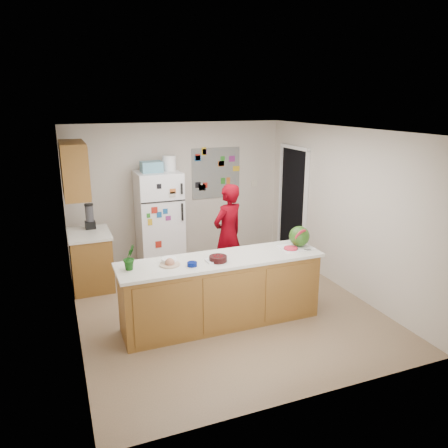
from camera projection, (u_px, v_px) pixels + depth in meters
name	position (u px, v px, depth m)	size (l,w,h in m)	color
floor	(222.00, 305.00, 6.38)	(4.00, 4.50, 0.02)	brown
wall_back	(178.00, 191.00, 8.06)	(4.00, 0.02, 2.50)	beige
wall_left	(69.00, 238.00, 5.33)	(0.02, 4.50, 2.50)	beige
wall_right	(343.00, 209.00, 6.74)	(0.02, 4.50, 2.50)	beige
ceiling	(222.00, 129.00, 5.69)	(4.00, 4.50, 0.02)	white
doorway	(293.00, 204.00, 8.10)	(0.03, 0.85, 2.04)	black
peninsula_base	(221.00, 292.00, 5.74)	(2.60, 0.62, 0.88)	brown
peninsula_top	(221.00, 260.00, 5.62)	(2.68, 0.70, 0.04)	silver
side_counter_base	(91.00, 261.00, 6.88)	(0.60, 0.80, 0.86)	brown
side_counter_top	(89.00, 234.00, 6.75)	(0.64, 0.84, 0.04)	silver
upper_cabinets	(74.00, 169.00, 6.38)	(0.35, 1.00, 0.80)	brown
refrigerator	(160.00, 220.00, 7.67)	(0.75, 0.70, 1.70)	silver
fridge_top_bin	(151.00, 167.00, 7.38)	(0.35, 0.28, 0.18)	#5999B2
photo_collage	(216.00, 173.00, 8.22)	(0.95, 0.01, 0.95)	slate
person	(228.00, 234.00, 6.95)	(0.59, 0.39, 1.63)	#5E0009
blender_appliance	(90.00, 217.00, 6.92)	(0.13, 0.13, 0.38)	black
cutting_board	(296.00, 247.00, 6.00)	(0.44, 0.33, 0.01)	white
watermelon	(299.00, 236.00, 6.00)	(0.28, 0.28, 0.28)	#185C10
watermelon_slice	(291.00, 248.00, 5.92)	(0.18, 0.18, 0.02)	#BB2842
cherry_bowl	(218.00, 259.00, 5.49)	(0.23, 0.23, 0.07)	black
white_bowl	(169.00, 260.00, 5.45)	(0.19, 0.19, 0.06)	white
cobalt_bowl	(192.00, 264.00, 5.34)	(0.12, 0.12, 0.05)	#010E56
plate	(170.00, 265.00, 5.37)	(0.25, 0.25, 0.02)	#BAB38E
paper_towel	(214.00, 261.00, 5.50)	(0.20, 0.17, 0.02)	white
keys	(308.00, 250.00, 5.91)	(0.09, 0.04, 0.01)	gray
potted_plant	(129.00, 257.00, 5.21)	(0.17, 0.13, 0.30)	#154815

